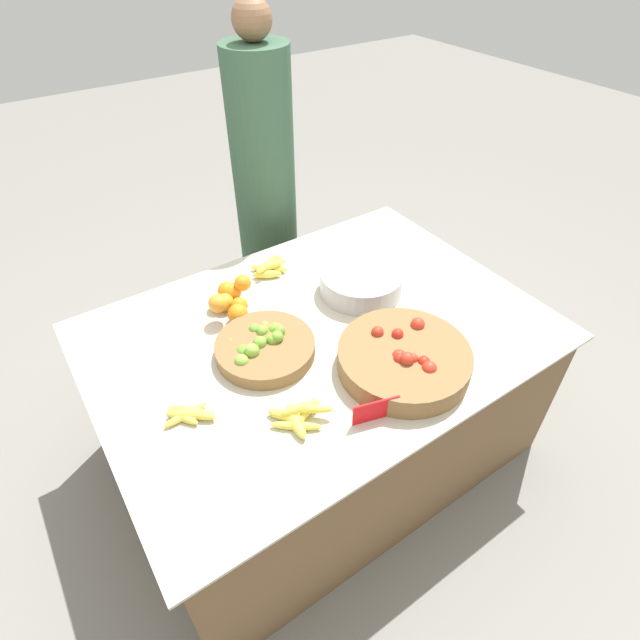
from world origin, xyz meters
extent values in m
plane|color=gray|center=(0.00, 0.00, 0.00)|extent=(12.00, 12.00, 0.00)
cube|color=brown|center=(0.00, 0.00, 0.34)|extent=(1.57, 1.14, 0.67)
cube|color=beige|center=(0.00, 0.00, 0.68)|extent=(1.64, 1.18, 0.01)
cylinder|color=olive|center=(-0.23, 0.01, 0.71)|extent=(0.35, 0.35, 0.05)
sphere|color=#7AB238|center=(-0.24, 0.01, 0.74)|extent=(0.05, 0.05, 0.05)
sphere|color=#6BA333|center=(-0.32, 0.09, 0.72)|extent=(0.04, 0.04, 0.04)
sphere|color=#89BC42|center=(-0.29, -0.01, 0.75)|extent=(0.05, 0.05, 0.05)
sphere|color=#6BA333|center=(-0.22, 0.09, 0.73)|extent=(0.04, 0.04, 0.04)
sphere|color=#7AB238|center=(-0.21, 0.06, 0.74)|extent=(0.04, 0.04, 0.04)
sphere|color=#7AB238|center=(-0.20, 0.00, 0.74)|extent=(0.04, 0.04, 0.04)
sphere|color=#7AB238|center=(-0.19, -0.03, 0.72)|extent=(0.04, 0.04, 0.04)
sphere|color=#89BC42|center=(-0.33, -0.03, 0.74)|extent=(0.05, 0.05, 0.05)
sphere|color=#6BA333|center=(-0.30, 0.02, 0.72)|extent=(0.06, 0.06, 0.06)
sphere|color=#7AB238|center=(-0.18, -0.01, 0.75)|extent=(0.04, 0.04, 0.04)
sphere|color=#6BA333|center=(-0.25, 0.01, 0.73)|extent=(0.05, 0.05, 0.05)
sphere|color=#7AB238|center=(-0.23, 0.03, 0.72)|extent=(0.04, 0.04, 0.04)
sphere|color=#7AB238|center=(-0.18, 0.09, 0.72)|extent=(0.04, 0.04, 0.04)
sphere|color=#6BA333|center=(-0.16, 0.02, 0.75)|extent=(0.04, 0.04, 0.04)
sphere|color=#7AB238|center=(-0.16, 0.05, 0.73)|extent=(0.05, 0.05, 0.05)
cylinder|color=olive|center=(0.13, -0.32, 0.73)|extent=(0.45, 0.45, 0.08)
sphere|color=red|center=(0.05, -0.44, 0.73)|extent=(0.05, 0.05, 0.05)
sphere|color=red|center=(0.11, -0.20, 0.77)|extent=(0.04, 0.04, 0.04)
sphere|color=red|center=(0.15, -0.25, 0.72)|extent=(0.04, 0.04, 0.04)
sphere|color=red|center=(0.09, -0.33, 0.76)|extent=(0.04, 0.04, 0.04)
sphere|color=red|center=(0.05, -0.31, 0.74)|extent=(0.04, 0.04, 0.04)
sphere|color=red|center=(0.10, -0.35, 0.77)|extent=(0.05, 0.05, 0.05)
sphere|color=red|center=(0.07, -0.38, 0.74)|extent=(0.04, 0.04, 0.04)
sphere|color=red|center=(0.14, -0.42, 0.76)|extent=(0.05, 0.05, 0.05)
sphere|color=red|center=(0.24, -0.38, 0.73)|extent=(0.05, 0.05, 0.05)
sphere|color=red|center=(0.10, -0.32, 0.75)|extent=(0.05, 0.05, 0.05)
sphere|color=red|center=(0.13, -0.36, 0.77)|extent=(0.04, 0.04, 0.04)
sphere|color=red|center=(0.24, -0.30, 0.71)|extent=(0.04, 0.04, 0.04)
sphere|color=red|center=(0.14, -0.44, 0.72)|extent=(0.05, 0.05, 0.05)
sphere|color=red|center=(-0.01, -0.40, 0.73)|extent=(0.04, 0.04, 0.04)
sphere|color=red|center=(0.16, -0.24, 0.77)|extent=(0.04, 0.04, 0.04)
sphere|color=red|center=(0.07, -0.43, 0.74)|extent=(0.05, 0.05, 0.05)
sphere|color=red|center=(0.25, -0.24, 0.77)|extent=(0.05, 0.05, 0.05)
sphere|color=red|center=(0.15, -0.39, 0.76)|extent=(0.04, 0.04, 0.04)
sphere|color=red|center=(0.09, -0.33, 0.71)|extent=(0.05, 0.05, 0.05)
sphere|color=orange|center=(-0.20, 0.26, 0.72)|extent=(0.06, 0.06, 0.06)
sphere|color=orange|center=(-0.18, 0.35, 0.72)|extent=(0.07, 0.07, 0.07)
sphere|color=orange|center=(-0.24, 0.31, 0.72)|extent=(0.07, 0.07, 0.07)
sphere|color=orange|center=(-0.26, 0.32, 0.72)|extent=(0.07, 0.07, 0.07)
sphere|color=orange|center=(-0.20, 0.37, 0.72)|extent=(0.07, 0.07, 0.07)
sphere|color=orange|center=(-0.23, 0.21, 0.72)|extent=(0.08, 0.08, 0.08)
sphere|color=orange|center=(-0.15, 0.32, 0.77)|extent=(0.07, 0.07, 0.07)
sphere|color=orange|center=(-0.28, 0.25, 0.77)|extent=(0.07, 0.07, 0.07)
cylinder|color=#B7B7BF|center=(0.27, 0.11, 0.73)|extent=(0.33, 0.33, 0.09)
cube|color=red|center=(-0.09, -0.43, 0.73)|extent=(0.15, 0.05, 0.08)
ellipsoid|color=#EFDB4C|center=(-0.57, -0.10, 0.70)|extent=(0.15, 0.04, 0.03)
ellipsoid|color=#EFDB4C|center=(-0.58, -0.10, 0.70)|extent=(0.08, 0.12, 0.03)
ellipsoid|color=#EFDB4C|center=(-0.56, -0.11, 0.70)|extent=(0.14, 0.11, 0.04)
ellipsoid|color=#EFDB4C|center=(-0.55, -0.11, 0.70)|extent=(0.13, 0.14, 0.04)
ellipsoid|color=#EFDB4C|center=(-0.25, -0.30, 0.70)|extent=(0.11, 0.08, 0.03)
ellipsoid|color=#EFDB4C|center=(-0.32, -0.28, 0.70)|extent=(0.10, 0.11, 0.03)
ellipsoid|color=#EFDB4C|center=(-0.31, -0.33, 0.70)|extent=(0.14, 0.12, 0.03)
ellipsoid|color=#EFDB4C|center=(-0.31, -0.33, 0.70)|extent=(0.05, 0.12, 0.04)
ellipsoid|color=#EFDB4C|center=(-0.27, -0.29, 0.72)|extent=(0.13, 0.05, 0.03)
ellipsoid|color=#EFDB4C|center=(-0.25, -0.31, 0.72)|extent=(0.13, 0.11, 0.03)
ellipsoid|color=#EFDB4C|center=(0.00, 0.40, 0.70)|extent=(0.12, 0.09, 0.03)
ellipsoid|color=#EFDB4C|center=(0.07, 0.45, 0.70)|extent=(0.12, 0.09, 0.04)
ellipsoid|color=#EFDB4C|center=(0.03, 0.43, 0.70)|extent=(0.14, 0.13, 0.03)
ellipsoid|color=#EFDB4C|center=(0.02, 0.43, 0.73)|extent=(0.15, 0.09, 0.03)
ellipsoid|color=#EFDB4C|center=(0.03, 0.41, 0.73)|extent=(0.14, 0.04, 0.03)
cylinder|color=#385B42|center=(0.28, 0.89, 0.73)|extent=(0.30, 0.30, 1.45)
sphere|color=#896042|center=(0.28, 0.89, 1.54)|extent=(0.16, 0.16, 0.16)
camera|label=1|loc=(-0.77, -1.14, 1.93)|focal=28.00mm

